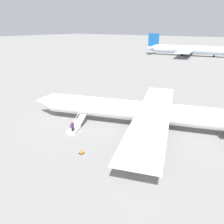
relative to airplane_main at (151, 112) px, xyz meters
name	(u,v)px	position (x,y,z in m)	size (l,w,h in m)	color
ground_plane	(142,126)	(0.95, 0.32, -2.10)	(600.00, 600.00, 0.00)	gray
airplane_main	(151,112)	(0.00, 0.00, 0.00)	(32.31, 25.22, 7.04)	white
airplane_taxiing_distant	(188,50)	(19.39, -78.91, 0.75)	(39.96, 30.43, 9.56)	silver
boarding_stairs	(75,128)	(7.33, 6.54, -1.72)	(2.25, 4.13, 1.73)	silver
passenger	(73,127)	(6.76, 7.56, -1.10)	(0.43, 0.57, 1.74)	#23232D
traffic_cone_near_stairs	(81,151)	(2.97, 10.15, -1.86)	(0.48, 0.48, 0.53)	black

